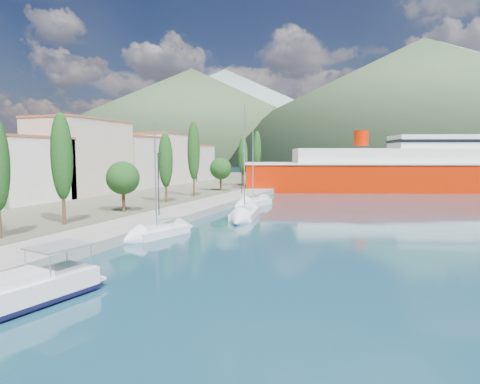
% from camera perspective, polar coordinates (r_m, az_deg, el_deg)
% --- Properties ---
extents(ground, '(1400.00, 1400.00, 0.00)m').
position_cam_1_polar(ground, '(138.57, 15.31, 2.38)').
color(ground, '#163E50').
extents(quay, '(5.00, 88.00, 0.80)m').
position_cam_1_polar(quay, '(48.96, -5.05, -2.05)').
color(quay, gray).
rests_on(quay, ground).
extents(land_strip, '(70.00, 148.00, 0.70)m').
position_cam_1_polar(land_strip, '(79.97, -27.18, 0.20)').
color(land_strip, '#565644').
rests_on(land_strip, ground).
extents(town_buildings, '(9.20, 69.20, 11.30)m').
position_cam_1_polar(town_buildings, '(70.13, -18.45, 4.15)').
color(town_buildings, beige).
rests_on(town_buildings, land_strip).
extents(tree_row, '(3.62, 62.17, 10.97)m').
position_cam_1_polar(tree_row, '(56.26, -7.29, 4.35)').
color(tree_row, '#47301E').
rests_on(tree_row, land_strip).
extents(lamp_posts, '(0.15, 46.97, 6.06)m').
position_cam_1_polar(lamp_posts, '(39.75, -11.31, 1.49)').
color(lamp_posts, '#2D2D33').
rests_on(lamp_posts, quay).
extents(sailboat_near, '(3.88, 7.29, 10.04)m').
position_cam_1_polar(sailboat_near, '(32.72, -13.55, -6.09)').
color(sailboat_near, silver).
rests_on(sailboat_near, ground).
extents(sailboat_mid, '(3.81, 9.14, 12.77)m').
position_cam_1_polar(sailboat_mid, '(40.73, 0.22, -3.66)').
color(sailboat_mid, silver).
rests_on(sailboat_mid, ground).
extents(sailboat_far, '(4.04, 7.66, 10.75)m').
position_cam_1_polar(sailboat_far, '(51.47, 0.98, -1.78)').
color(sailboat_far, silver).
rests_on(sailboat_far, ground).
extents(ferry, '(59.90, 30.70, 11.72)m').
position_cam_1_polar(ferry, '(80.41, 22.51, 2.71)').
color(ferry, '#B21A00').
rests_on(ferry, ground).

